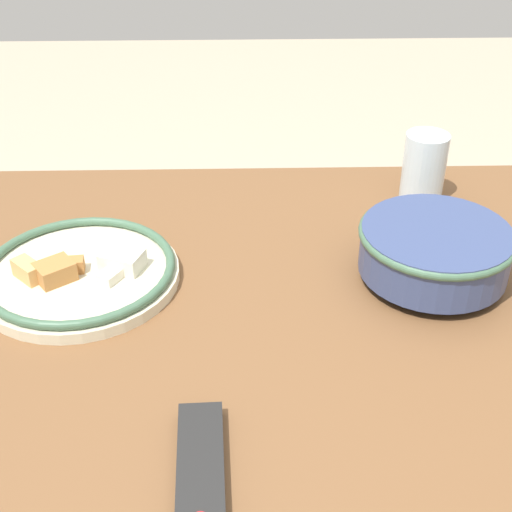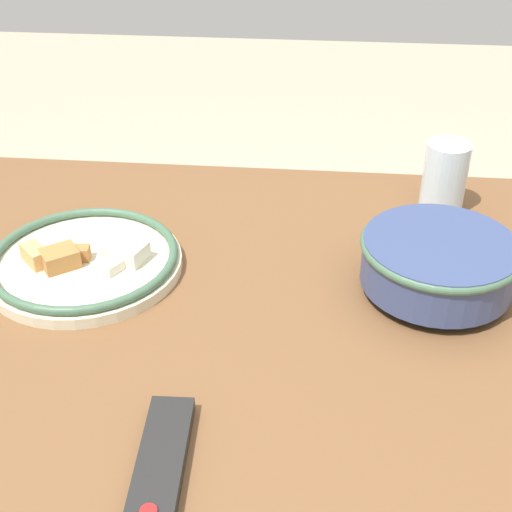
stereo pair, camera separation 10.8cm
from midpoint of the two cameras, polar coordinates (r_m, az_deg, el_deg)
The scene contains 5 objects.
dining_table at distance 1.05m, azimuth -1.90°, elevation -9.96°, with size 1.33×1.05×0.77m.
noodle_bowl at distance 1.10m, azimuth 11.40°, elevation 0.37°, with size 0.24×0.24×0.09m.
food_plate at distance 1.14m, azimuth -16.59°, elevation -1.36°, with size 0.31×0.31×0.05m.
tv_remote at distance 0.82m, azimuth -8.39°, elevation -16.99°, with size 0.06×0.20×0.02m.
drinking_glass at distance 1.32m, azimuth 11.01°, elevation 6.88°, with size 0.08×0.08×0.13m.
Camera 1 is at (0.04, 0.77, 1.41)m, focal length 50.00 mm.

